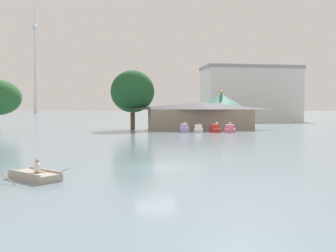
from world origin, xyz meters
name	(u,v)px	position (x,y,z in m)	size (l,w,h in m)	color
ground_plane	(155,167)	(0.00, 0.00, 0.00)	(2000.00, 2000.00, 0.00)	gray
rowboat_with_rower	(35,175)	(-6.63, -3.09, 0.21)	(3.22, 3.17, 1.15)	#ADA393
pedal_boat_lavender	(184,129)	(9.13, 35.39, 0.54)	(1.70, 2.95, 1.67)	#B299D8
pedal_boat_white	(198,129)	(11.37, 35.10, 0.47)	(1.91, 3.00, 1.39)	white
pedal_boat_red	(215,129)	(14.13, 35.34, 0.52)	(1.45, 2.85, 1.63)	red
pedal_boat_pink	(230,129)	(16.24, 34.16, 0.48)	(2.35, 3.08, 1.66)	pink
boathouse	(201,115)	(13.49, 42.08, 2.57)	(19.61, 5.96, 4.92)	gray
green_roof_pavilion	(221,108)	(19.63, 49.75, 3.83)	(9.34, 9.34, 7.43)	#993328
shoreline_tree_mid	(133,92)	(1.66, 44.75, 6.79)	(7.78, 7.78, 10.56)	brown
background_building_block	(250,94)	(41.72, 90.59, 8.52)	(29.98, 13.30, 17.00)	silver
distant_broadcast_tower	(35,47)	(-75.52, 388.83, 68.45)	(6.12, 6.12, 155.03)	silver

